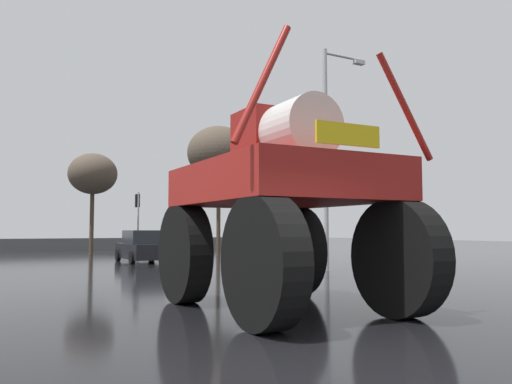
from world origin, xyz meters
name	(u,v)px	position (x,y,z in m)	size (l,w,h in m)	color
ground_plane	(78,267)	(0.00, 18.00, 0.00)	(120.00, 120.00, 0.00)	black
oversize_sprayer	(282,203)	(1.17, 4.02, 2.06)	(4.05, 5.74, 4.77)	black
sedan_ahead	(143,247)	(3.35, 20.00, 0.71)	(1.97, 4.14, 1.52)	black
traffic_signal_near_right	(294,196)	(4.81, 9.08, 2.61)	(0.24, 0.54, 3.57)	#A8AAAF
traffic_signal_far_left	(138,209)	(5.56, 28.35, 2.87)	(0.24, 0.55, 3.93)	#A8AAAF
streetlight_near_right	(329,146)	(7.90, 11.32, 4.73)	(2.04, 0.24, 8.53)	#A8AAAF
streetlight_far_right	(252,175)	(10.23, 21.57, 4.70)	(1.91, 0.24, 8.49)	#A8AAAF
bare_tree_right	(219,153)	(9.31, 24.15, 6.22)	(3.85, 3.85, 7.88)	#473828
bare_tree_far_center	(93,174)	(2.81, 28.87, 5.02)	(3.02, 3.02, 6.34)	#473828
roadside_barrier	(28,245)	(0.00, 37.11, 0.45)	(31.53, 0.24, 0.90)	#59595B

